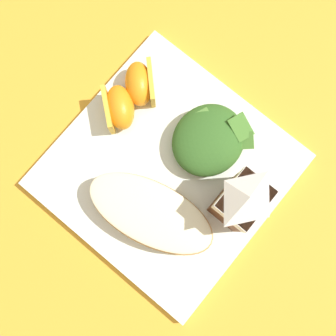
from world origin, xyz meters
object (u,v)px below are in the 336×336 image
white_plate (168,170)px  orange_wedge_front (140,84)px  green_salad_pile (209,140)px  milk_carton (241,201)px  orange_wedge_middle (119,108)px  cheesy_pizza_bread (151,213)px

white_plate → orange_wedge_front: 0.12m
green_salad_pile → orange_wedge_front: size_ratio=1.47×
milk_carton → orange_wedge_middle: 0.20m
white_plate → green_salad_pile: 0.07m
cheesy_pizza_bread → orange_wedge_front: (-0.12, -0.12, 0.00)m
white_plate → orange_wedge_middle: orange_wedge_middle is taller
green_salad_pile → milk_carton: milk_carton is taller
cheesy_pizza_bread → orange_wedge_front: size_ratio=2.70×
orange_wedge_middle → cheesy_pizza_bread: bearing=56.9°
milk_carton → orange_wedge_middle: size_ratio=1.59×
cheesy_pizza_bread → milk_carton: size_ratio=1.67×
orange_wedge_front → white_plate: bearing=57.8°
white_plate → milk_carton: 0.12m
cheesy_pizza_bread → white_plate: bearing=-160.7°
cheesy_pizza_bread → green_salad_pile: bearing=-178.7°
cheesy_pizza_bread → green_salad_pile: green_salad_pile is taller
orange_wedge_front → green_salad_pile: bearing=89.3°
cheesy_pizza_bread → orange_wedge_front: orange_wedge_front is taller
milk_carton → orange_wedge_front: bearing=-102.7°
white_plate → milk_carton: (-0.02, 0.09, 0.07)m
cheesy_pizza_bread → orange_wedge_middle: size_ratio=2.65×
cheesy_pizza_bread → orange_wedge_middle: orange_wedge_middle is taller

